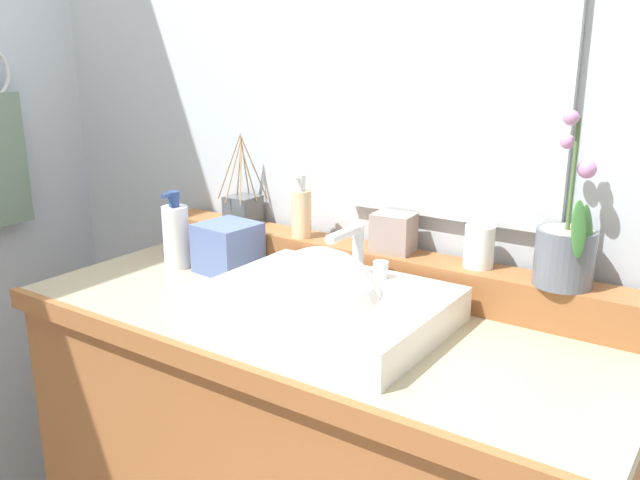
{
  "coord_description": "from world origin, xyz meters",
  "views": [
    {
      "loc": [
        0.74,
        -1.06,
        1.39
      ],
      "look_at": [
        0.02,
        -0.01,
        1.03
      ],
      "focal_mm": 37.56,
      "sensor_mm": 36.0,
      "label": 1
    }
  ],
  "objects_px": {
    "potted_plant": "(566,249)",
    "tumbler_cup": "(479,247)",
    "soap_bar": "(301,261)",
    "soap_dispenser": "(301,212)",
    "sink_basin": "(321,310)",
    "reed_diffuser": "(243,208)",
    "lotion_bottle": "(176,235)",
    "trinket_box": "(393,233)",
    "tissue_box": "(228,247)"
  },
  "relations": [
    {
      "from": "trinket_box",
      "to": "lotion_bottle",
      "type": "bearing_deg",
      "value": -167.0
    },
    {
      "from": "tumbler_cup",
      "to": "tissue_box",
      "type": "distance_m",
      "value": 0.61
    },
    {
      "from": "tissue_box",
      "to": "tumbler_cup",
      "type": "bearing_deg",
      "value": 11.61
    },
    {
      "from": "reed_diffuser",
      "to": "tissue_box",
      "type": "relative_size",
      "value": 1.78
    },
    {
      "from": "tumbler_cup",
      "to": "trinket_box",
      "type": "xyz_separation_m",
      "value": [
        -0.2,
        -0.0,
        -0.0
      ]
    },
    {
      "from": "soap_bar",
      "to": "reed_diffuser",
      "type": "height_order",
      "value": "reed_diffuser"
    },
    {
      "from": "soap_dispenser",
      "to": "trinket_box",
      "type": "distance_m",
      "value": 0.24
    },
    {
      "from": "sink_basin",
      "to": "tumbler_cup",
      "type": "relative_size",
      "value": 5.27
    },
    {
      "from": "tumbler_cup",
      "to": "soap_dispenser",
      "type": "bearing_deg",
      "value": -176.97
    },
    {
      "from": "soap_dispenser",
      "to": "reed_diffuser",
      "type": "height_order",
      "value": "reed_diffuser"
    },
    {
      "from": "tumbler_cup",
      "to": "reed_diffuser",
      "type": "relative_size",
      "value": 0.38
    },
    {
      "from": "sink_basin",
      "to": "lotion_bottle",
      "type": "xyz_separation_m",
      "value": [
        -0.5,
        0.1,
        0.05
      ]
    },
    {
      "from": "sink_basin",
      "to": "soap_bar",
      "type": "distance_m",
      "value": 0.18
    },
    {
      "from": "sink_basin",
      "to": "soap_bar",
      "type": "bearing_deg",
      "value": 139.02
    },
    {
      "from": "tumbler_cup",
      "to": "potted_plant",
      "type": "bearing_deg",
      "value": -4.69
    },
    {
      "from": "sink_basin",
      "to": "soap_dispenser",
      "type": "distance_m",
      "value": 0.35
    },
    {
      "from": "reed_diffuser",
      "to": "potted_plant",
      "type": "bearing_deg",
      "value": -1.82
    },
    {
      "from": "sink_basin",
      "to": "tissue_box",
      "type": "xyz_separation_m",
      "value": [
        -0.38,
        0.15,
        0.03
      ]
    },
    {
      "from": "tumbler_cup",
      "to": "lotion_bottle",
      "type": "height_order",
      "value": "lotion_bottle"
    },
    {
      "from": "soap_dispenser",
      "to": "reed_diffuser",
      "type": "xyz_separation_m",
      "value": [
        -0.21,
        0.04,
        -0.03
      ]
    },
    {
      "from": "tumbler_cup",
      "to": "tissue_box",
      "type": "height_order",
      "value": "tumbler_cup"
    },
    {
      "from": "potted_plant",
      "to": "reed_diffuser",
      "type": "distance_m",
      "value": 0.83
    },
    {
      "from": "lotion_bottle",
      "to": "tumbler_cup",
      "type": "bearing_deg",
      "value": 13.34
    },
    {
      "from": "soap_bar",
      "to": "potted_plant",
      "type": "xyz_separation_m",
      "value": [
        0.52,
        0.14,
        0.08
      ]
    },
    {
      "from": "soap_bar",
      "to": "trinket_box",
      "type": "distance_m",
      "value": 0.22
    },
    {
      "from": "potted_plant",
      "to": "lotion_bottle",
      "type": "relative_size",
      "value": 1.73
    },
    {
      "from": "soap_bar",
      "to": "tumbler_cup",
      "type": "relative_size",
      "value": 0.79
    },
    {
      "from": "soap_bar",
      "to": "lotion_bottle",
      "type": "height_order",
      "value": "lotion_bottle"
    },
    {
      "from": "lotion_bottle",
      "to": "reed_diffuser",
      "type": "bearing_deg",
      "value": 70.89
    },
    {
      "from": "potted_plant",
      "to": "tissue_box",
      "type": "distance_m",
      "value": 0.78
    },
    {
      "from": "potted_plant",
      "to": "trinket_box",
      "type": "distance_m",
      "value": 0.38
    },
    {
      "from": "reed_diffuser",
      "to": "soap_bar",
      "type": "bearing_deg",
      "value": -28.79
    },
    {
      "from": "trinket_box",
      "to": "sink_basin",
      "type": "bearing_deg",
      "value": -97.93
    },
    {
      "from": "potted_plant",
      "to": "soap_dispenser",
      "type": "xyz_separation_m",
      "value": [
        -0.62,
        -0.01,
        -0.01
      ]
    },
    {
      "from": "potted_plant",
      "to": "soap_bar",
      "type": "bearing_deg",
      "value": -164.42
    },
    {
      "from": "lotion_bottle",
      "to": "trinket_box",
      "type": "bearing_deg",
      "value": 17.83
    },
    {
      "from": "potted_plant",
      "to": "lotion_bottle",
      "type": "xyz_separation_m",
      "value": [
        -0.89,
        -0.16,
        -0.08
      ]
    },
    {
      "from": "reed_diffuser",
      "to": "soap_dispenser",
      "type": "bearing_deg",
      "value": -9.31
    },
    {
      "from": "trinket_box",
      "to": "tissue_box",
      "type": "xyz_separation_m",
      "value": [
        -0.39,
        -0.12,
        -0.07
      ]
    },
    {
      "from": "potted_plant",
      "to": "tumbler_cup",
      "type": "distance_m",
      "value": 0.18
    },
    {
      "from": "sink_basin",
      "to": "trinket_box",
      "type": "bearing_deg",
      "value": 86.91
    },
    {
      "from": "tissue_box",
      "to": "potted_plant",
      "type": "bearing_deg",
      "value": 7.93
    },
    {
      "from": "reed_diffuser",
      "to": "trinket_box",
      "type": "relative_size",
      "value": 2.59
    },
    {
      "from": "soap_bar",
      "to": "trinket_box",
      "type": "xyz_separation_m",
      "value": [
        0.14,
        0.16,
        0.05
      ]
    },
    {
      "from": "soap_bar",
      "to": "lotion_bottle",
      "type": "distance_m",
      "value": 0.37
    },
    {
      "from": "soap_bar",
      "to": "soap_dispenser",
      "type": "distance_m",
      "value": 0.18
    },
    {
      "from": "potted_plant",
      "to": "reed_diffuser",
      "type": "height_order",
      "value": "potted_plant"
    },
    {
      "from": "potted_plant",
      "to": "soap_dispenser",
      "type": "relative_size",
      "value": 2.19
    },
    {
      "from": "potted_plant",
      "to": "tumbler_cup",
      "type": "xyz_separation_m",
      "value": [
        -0.18,
        0.01,
        -0.03
      ]
    },
    {
      "from": "potted_plant",
      "to": "tumbler_cup",
      "type": "bearing_deg",
      "value": 175.31
    }
  ]
}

